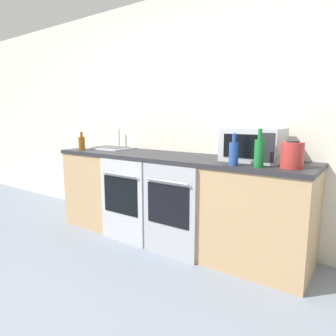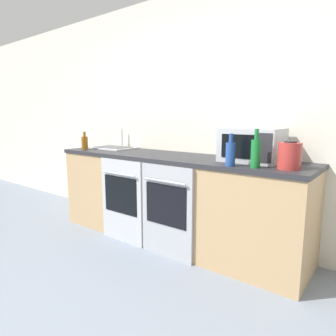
% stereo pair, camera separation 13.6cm
% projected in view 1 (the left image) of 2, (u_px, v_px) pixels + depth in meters
% --- Properties ---
extents(ground_plane, '(16.00, 16.00, 0.00)m').
position_uv_depth(ground_plane, '(28.00, 325.00, 1.90)').
color(ground_plane, gray).
extents(wall_back, '(10.00, 0.06, 2.60)m').
position_uv_depth(wall_back, '(190.00, 117.00, 3.28)').
color(wall_back, silver).
rests_on(wall_back, ground_plane).
extents(counter_back, '(2.77, 0.67, 0.91)m').
position_uv_depth(counter_back, '(172.00, 198.00, 3.13)').
color(counter_back, tan).
rests_on(counter_back, ground_plane).
extents(oven_left, '(0.57, 0.06, 0.87)m').
position_uv_depth(oven_left, '(122.00, 201.00, 3.09)').
color(oven_left, '#B7BABF').
rests_on(oven_left, ground_plane).
extents(oven_right, '(0.57, 0.06, 0.87)m').
position_uv_depth(oven_right, '(169.00, 211.00, 2.75)').
color(oven_right, '#A8AAAF').
rests_on(oven_right, ground_plane).
extents(microwave, '(0.50, 0.38, 0.29)m').
position_uv_depth(microwave, '(253.00, 145.00, 2.64)').
color(microwave, '#B7BABF').
rests_on(microwave, counter_back).
extents(bottle_amber, '(0.08, 0.08, 0.21)m').
position_uv_depth(bottle_amber, '(82.00, 143.00, 3.57)').
color(bottle_amber, '#8C5114').
rests_on(bottle_amber, counter_back).
extents(bottle_green, '(0.07, 0.07, 0.30)m').
position_uv_depth(bottle_green, '(259.00, 152.00, 2.31)').
color(bottle_green, '#19722D').
rests_on(bottle_green, counter_back).
extents(bottle_blue, '(0.08, 0.08, 0.26)m').
position_uv_depth(bottle_blue, '(234.00, 153.00, 2.39)').
color(bottle_blue, '#234793').
rests_on(bottle_blue, counter_back).
extents(kettle, '(0.17, 0.17, 0.21)m').
position_uv_depth(kettle, '(292.00, 155.00, 2.27)').
color(kettle, '#B2332D').
rests_on(kettle, counter_back).
extents(sink, '(0.54, 0.39, 0.24)m').
position_uv_depth(sink, '(111.00, 148.00, 3.71)').
color(sink, silver).
rests_on(sink, counter_back).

